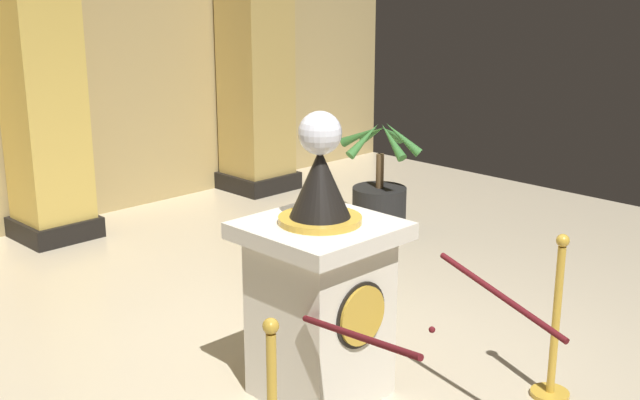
% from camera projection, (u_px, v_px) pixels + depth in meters
% --- Properties ---
extents(ground_plane, '(10.33, 10.33, 0.00)m').
position_uv_depth(ground_plane, '(340.00, 369.00, 5.45)').
color(ground_plane, beige).
extents(back_wall, '(10.33, 0.16, 4.13)m').
position_uv_depth(back_wall, '(15.00, 23.00, 7.89)').
color(back_wall, tan).
rests_on(back_wall, ground_plane).
extents(pedestal_clock, '(0.83, 0.83, 1.79)m').
position_uv_depth(pedestal_clock, '(320.00, 290.00, 4.96)').
color(pedestal_clock, silver).
rests_on(pedestal_clock, ground_plane).
extents(stanchion_far, '(0.24, 0.24, 1.06)m').
position_uv_depth(stanchion_far, '(554.00, 341.00, 5.01)').
color(stanchion_far, gold).
rests_on(stanchion_far, ground_plane).
extents(velvet_rope, '(1.21, 1.19, 0.22)m').
position_uv_depth(velvet_rope, '(433.00, 315.00, 4.37)').
color(velvet_rope, '#591419').
extents(column_right, '(0.79, 0.79, 3.96)m').
position_uv_depth(column_right, '(255.00, 23.00, 9.40)').
color(column_right, black).
rests_on(column_right, ground_plane).
extents(column_centre_rear, '(0.74, 0.74, 3.96)m').
position_uv_depth(column_centre_rear, '(37.00, 36.00, 7.61)').
color(column_centre_rear, black).
rests_on(column_centre_rear, ground_plane).
extents(potted_palm_right, '(0.88, 0.85, 1.13)m').
position_uv_depth(potted_palm_right, '(379.00, 195.00, 8.38)').
color(potted_palm_right, black).
rests_on(potted_palm_right, ground_plane).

